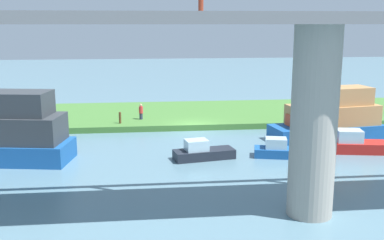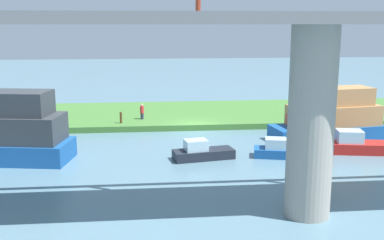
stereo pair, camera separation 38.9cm
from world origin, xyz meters
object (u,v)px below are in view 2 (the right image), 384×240
(mooring_post, at_px, (121,118))
(houseboat_blue, at_px, (202,152))
(motorboat_red, at_px, (281,151))
(person_on_bank, at_px, (142,111))
(pontoon_yellow, at_px, (331,119))
(motorboat_white, at_px, (356,145))
(bridge_pylon, at_px, (311,123))

(mooring_post, distance_m, houseboat_blue, 11.17)
(mooring_post, bearing_deg, motorboat_red, 139.26)
(motorboat_red, bearing_deg, person_on_bank, -49.78)
(pontoon_yellow, bearing_deg, mooring_post, -17.91)
(person_on_bank, bearing_deg, mooring_post, 40.19)
(person_on_bank, xyz_separation_m, mooring_post, (1.77, 1.50, -0.22))
(mooring_post, height_order, motorboat_red, mooring_post)
(motorboat_white, bearing_deg, pontoon_yellow, -84.69)
(motorboat_white, distance_m, houseboat_blue, 10.92)
(bridge_pylon, distance_m, person_on_bank, 22.28)
(person_on_bank, bearing_deg, pontoon_yellow, 155.05)
(person_on_bank, height_order, motorboat_red, person_on_bank)
(motorboat_white, xyz_separation_m, motorboat_red, (5.51, 0.62, -0.10))
(motorboat_red, xyz_separation_m, pontoon_yellow, (-5.16, -4.36, 1.18))
(houseboat_blue, bearing_deg, motorboat_white, -177.33)
(mooring_post, bearing_deg, bridge_pylon, 116.82)
(motorboat_red, bearing_deg, pontoon_yellow, -139.84)
(motorboat_white, distance_m, pontoon_yellow, 3.91)
(bridge_pylon, distance_m, mooring_post, 21.66)
(mooring_post, relative_size, motorboat_red, 0.24)
(motorboat_white, relative_size, pontoon_yellow, 0.55)
(bridge_pylon, xyz_separation_m, motorboat_red, (-1.54, -9.45, -3.96))
(bridge_pylon, bearing_deg, pontoon_yellow, -115.91)
(person_on_bank, height_order, houseboat_blue, person_on_bank)
(person_on_bank, relative_size, motorboat_white, 0.28)
(bridge_pylon, distance_m, motorboat_white, 12.88)
(bridge_pylon, relative_size, motorboat_red, 2.15)
(motorboat_red, bearing_deg, bridge_pylon, 80.72)
(mooring_post, bearing_deg, pontoon_yellow, 162.09)
(mooring_post, height_order, houseboat_blue, mooring_post)
(motorboat_white, distance_m, motorboat_red, 5.55)
(bridge_pylon, height_order, motorboat_red, bridge_pylon)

